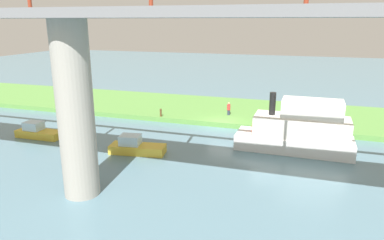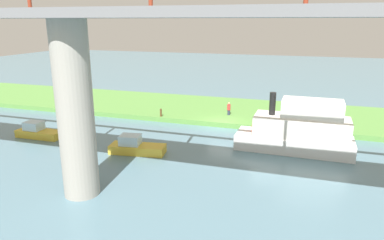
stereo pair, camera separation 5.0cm
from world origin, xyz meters
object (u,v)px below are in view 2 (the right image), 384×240
Objects in this scene: person_on_bank at (229,109)px; motorboat_red at (38,132)px; mooring_post at (161,113)px; riverboat_paddlewheel at (298,130)px; houseboat_blue at (136,147)px; bridge_pylon at (75,112)px.

motorboat_red is (15.35, 11.36, -0.69)m from person_on_bank.
riverboat_paddlewheel is at bearing 160.87° from mooring_post.
person_on_bank reaches higher than houseboat_blue.
riverboat_paddlewheel reaches higher than motorboat_red.
bridge_pylon reaches higher than person_on_bank.
person_on_bank is 10.72m from riverboat_paddlewheel.
riverboat_paddlewheel is 2.17× the size of motorboat_red.
person_on_bank is at bearing -157.32° from mooring_post.
houseboat_blue is (12.39, 4.54, -1.23)m from riverboat_paddlewheel.
mooring_post is 0.09× the size of riverboat_paddlewheel.
riverboat_paddlewheel reaches higher than mooring_post.
houseboat_blue is at bearing 20.12° from riverboat_paddlewheel.
bridge_pylon is at bearing 96.02° from mooring_post.
person_on_bank is 1.69× the size of mooring_post.
riverboat_paddlewheel reaches higher than person_on_bank.
motorboat_red is (10.36, -0.90, -0.02)m from houseboat_blue.
bridge_pylon is 20.63m from person_on_bank.
person_on_bank is at bearing -46.22° from riverboat_paddlewheel.
riverboat_paddlewheel is 2.02× the size of houseboat_blue.
riverboat_paddlewheel is 23.07m from motorboat_red.
houseboat_blue reaches higher than motorboat_red.
mooring_post is 15.00m from riverboat_paddlewheel.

